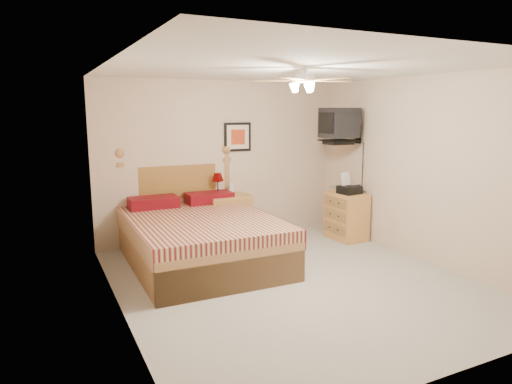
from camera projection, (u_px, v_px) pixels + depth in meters
floor at (292, 281)px, 5.51m from camera, size 4.50×4.50×0.00m
ceiling at (296, 68)px, 5.07m from camera, size 4.00×4.50×0.04m
wall_back at (222, 161)px, 7.28m from camera, size 4.00×0.04×2.50m
wall_front at (453, 221)px, 3.30m from camera, size 4.00×0.04×2.50m
wall_left at (116, 193)px, 4.42m from camera, size 0.04×4.50×2.50m
wall_right at (421, 170)px, 6.15m from camera, size 0.04×4.50×2.50m
bed at (201, 208)px, 6.04m from camera, size 1.83×2.39×1.53m
nightstand at (228, 218)px, 7.22m from camera, size 0.69×0.53×0.73m
table_lamp at (218, 184)px, 7.12m from camera, size 0.21×0.21×0.35m
lotion_bottle at (231, 187)px, 7.22m from camera, size 0.11×0.11×0.22m
framed_picture at (238, 137)px, 7.31m from camera, size 0.46×0.04×0.46m
dresser at (346, 216)px, 7.30m from camera, size 0.45×0.64×0.75m
fax_machine at (350, 183)px, 7.12m from camera, size 0.33×0.35×0.32m
magazine_lower at (335, 190)px, 7.43m from camera, size 0.28×0.31×0.02m
magazine_upper at (335, 188)px, 7.44m from camera, size 0.27×0.30×0.02m
wall_tv at (347, 125)px, 7.13m from camera, size 0.56×0.46×0.58m
ceiling_fan at (305, 80)px, 4.92m from camera, size 1.14×1.14×0.28m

